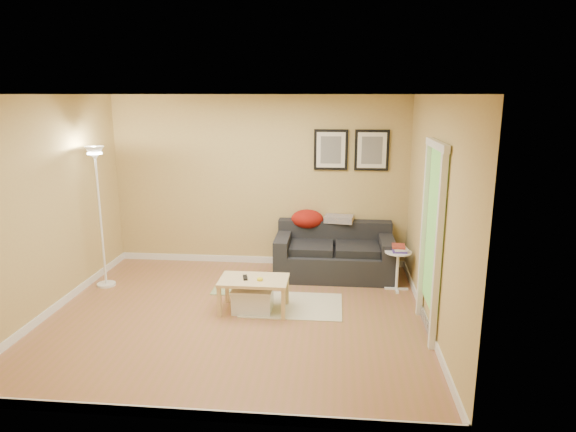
{
  "coord_description": "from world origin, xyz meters",
  "views": [
    {
      "loc": [
        1.16,
        -5.53,
        2.6
      ],
      "look_at": [
        0.55,
        0.85,
        1.05
      ],
      "focal_mm": 31.47,
      "sensor_mm": 36.0,
      "label": 1
    }
  ],
  "objects_px": {
    "coffee_table": "(254,295)",
    "sofa": "(334,251)",
    "book_stack": "(399,248)",
    "storage_bin": "(253,299)",
    "side_table": "(397,271)",
    "floor_lamp": "(101,221)"
  },
  "relations": [
    {
      "from": "side_table",
      "to": "floor_lamp",
      "type": "xyz_separation_m",
      "value": [
        -4.02,
        -0.23,
        0.65
      ]
    },
    {
      "from": "floor_lamp",
      "to": "side_table",
      "type": "bearing_deg",
      "value": 3.23
    },
    {
      "from": "sofa",
      "to": "floor_lamp",
      "type": "xyz_separation_m",
      "value": [
        -3.16,
        -0.71,
        0.55
      ]
    },
    {
      "from": "coffee_table",
      "to": "floor_lamp",
      "type": "relative_size",
      "value": 0.43
    },
    {
      "from": "side_table",
      "to": "book_stack",
      "type": "height_order",
      "value": "book_stack"
    },
    {
      "from": "side_table",
      "to": "storage_bin",
      "type": "bearing_deg",
      "value": -154.54
    },
    {
      "from": "storage_bin",
      "to": "book_stack",
      "type": "height_order",
      "value": "book_stack"
    },
    {
      "from": "storage_bin",
      "to": "sofa",
      "type": "bearing_deg",
      "value": 54.03
    },
    {
      "from": "side_table",
      "to": "floor_lamp",
      "type": "height_order",
      "value": "floor_lamp"
    },
    {
      "from": "sofa",
      "to": "storage_bin",
      "type": "xyz_separation_m",
      "value": [
        -0.98,
        -1.36,
        -0.22
      ]
    },
    {
      "from": "sofa",
      "to": "side_table",
      "type": "xyz_separation_m",
      "value": [
        0.86,
        -0.48,
        -0.1
      ]
    },
    {
      "from": "book_stack",
      "to": "sofa",
      "type": "bearing_deg",
      "value": 146.56
    },
    {
      "from": "storage_bin",
      "to": "floor_lamp",
      "type": "bearing_deg",
      "value": 163.4
    },
    {
      "from": "book_stack",
      "to": "storage_bin",
      "type": "bearing_deg",
      "value": -159.72
    },
    {
      "from": "side_table",
      "to": "floor_lamp",
      "type": "bearing_deg",
      "value": -176.77
    },
    {
      "from": "coffee_table",
      "to": "sofa",
      "type": "bearing_deg",
      "value": 66.8
    },
    {
      "from": "book_stack",
      "to": "floor_lamp",
      "type": "relative_size",
      "value": 0.13
    },
    {
      "from": "storage_bin",
      "to": "book_stack",
      "type": "bearing_deg",
      "value": 25.8
    },
    {
      "from": "coffee_table",
      "to": "storage_bin",
      "type": "distance_m",
      "value": 0.06
    },
    {
      "from": "sofa",
      "to": "floor_lamp",
      "type": "bearing_deg",
      "value": -167.4
    },
    {
      "from": "storage_bin",
      "to": "floor_lamp",
      "type": "distance_m",
      "value": 2.4
    },
    {
      "from": "storage_bin",
      "to": "side_table",
      "type": "height_order",
      "value": "side_table"
    }
  ]
}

